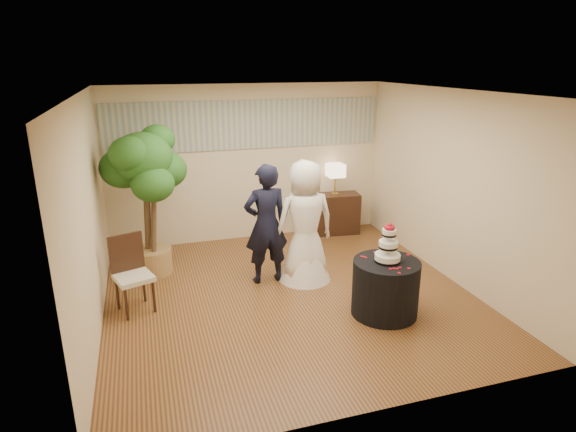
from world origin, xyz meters
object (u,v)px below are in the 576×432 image
object	(u,v)px
bride	(305,221)
side_chair	(133,275)
cake_table	(385,288)
wedding_cake	(388,242)
ficus_tree	(146,202)
groom	(266,224)
table_lamp	(335,179)
console	(334,214)

from	to	relation	value
bride	side_chair	world-z (taller)	bride
cake_table	wedding_cake	distance (m)	0.63
ficus_tree	groom	bearing A→B (deg)	-26.15
table_lamp	side_chair	world-z (taller)	table_lamp
wedding_cake	side_chair	world-z (taller)	wedding_cake
wedding_cake	ficus_tree	bearing A→B (deg)	142.22
groom	console	world-z (taller)	groom
wedding_cake	table_lamp	xyz separation A→B (m)	(0.55, 3.08, 0.06)
bride	wedding_cake	xyz separation A→B (m)	(0.65, -1.31, 0.08)
table_lamp	ficus_tree	world-z (taller)	ficus_tree
wedding_cake	table_lamp	bearing A→B (deg)	79.86
wedding_cake	table_lamp	world-z (taller)	table_lamp
console	table_lamp	distance (m)	0.68
bride	ficus_tree	bearing A→B (deg)	-24.49
groom	console	xyz separation A→B (m)	(1.77, 1.67, -0.51)
console	table_lamp	size ratio (longest dim) A/B	1.60
cake_table	wedding_cake	world-z (taller)	wedding_cake
table_lamp	ficus_tree	bearing A→B (deg)	-165.79
cake_table	groom	bearing A→B (deg)	130.84
bride	wedding_cake	world-z (taller)	bride
bride	table_lamp	bearing A→B (deg)	-126.53
groom	wedding_cake	distance (m)	1.87
table_lamp	ficus_tree	size ratio (longest dim) A/B	0.25
wedding_cake	side_chair	size ratio (longest dim) A/B	0.51
bride	table_lamp	xyz separation A→B (m)	(1.20, 1.77, 0.14)
bride	console	bearing A→B (deg)	-126.53
ficus_tree	side_chair	xyz separation A→B (m)	(-0.25, -1.18, -0.65)
cake_table	console	bearing A→B (deg)	79.86
wedding_cake	ficus_tree	xyz separation A→B (m)	(-2.86, 2.22, 0.16)
groom	side_chair	world-z (taller)	groom
bride	cake_table	size ratio (longest dim) A/B	2.14
side_chair	ficus_tree	bearing A→B (deg)	59.12
ficus_tree	table_lamp	bearing A→B (deg)	14.21
wedding_cake	groom	bearing A→B (deg)	130.84
ficus_tree	side_chair	distance (m)	1.37
bride	side_chair	distance (m)	2.51
table_lamp	ficus_tree	distance (m)	3.52
cake_table	ficus_tree	xyz separation A→B (m)	(-2.86, 2.22, 0.79)
bride	ficus_tree	world-z (taller)	ficus_tree
groom	ficus_tree	xyz separation A→B (m)	(-1.64, 0.81, 0.26)
groom	side_chair	size ratio (longest dim) A/B	1.76
groom	wedding_cake	xyz separation A→B (m)	(1.22, -1.41, 0.10)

